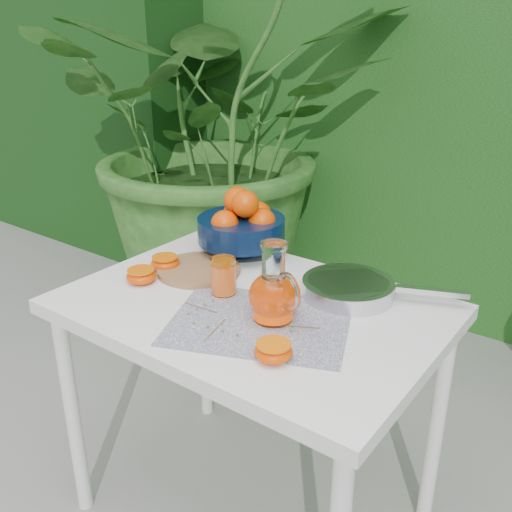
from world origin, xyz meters
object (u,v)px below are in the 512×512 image
Objects in this scene: white_table at (252,329)px; fruit_bowl at (242,224)px; juice_pitcher at (274,294)px; saute_pan at (349,288)px; cutting_board at (199,270)px.

white_table is 0.40m from fruit_bowl.
saute_pan is at bearing 69.61° from juice_pitcher.
saute_pan is at bearing 44.71° from white_table.
juice_pitcher is at bearing -42.42° from fruit_bowl.
white_table is at bearing -48.30° from fruit_bowl.
saute_pan reaches higher than white_table.
juice_pitcher reaches higher than white_table.
saute_pan is at bearing -9.80° from fruit_bowl.
fruit_bowl is 0.46m from juice_pitcher.
cutting_board is at bearing -164.37° from saute_pan.
juice_pitcher is (0.34, -0.31, -0.03)m from fruit_bowl.
cutting_board is at bearing 165.00° from white_table.
juice_pitcher is at bearing -17.73° from cutting_board.
cutting_board is 0.55× the size of saute_pan.
juice_pitcher reaches higher than cutting_board.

